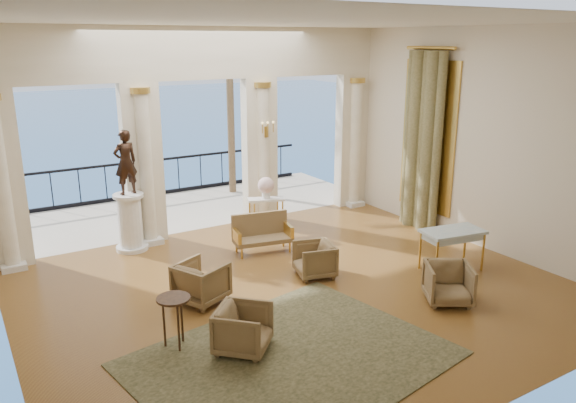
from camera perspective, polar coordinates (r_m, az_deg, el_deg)
floor at (r=9.92m, az=0.93°, el=-9.05°), size 9.00×9.00×0.00m
room_walls at (r=8.18m, az=5.27°, el=6.61°), size 9.00×9.00×9.00m
arcade at (r=12.48m, az=-8.59°, el=8.40°), size 9.00×0.56×4.50m
terrace at (r=14.84m, az=-11.19°, el=-0.93°), size 10.00×3.60×0.10m
balustrade at (r=16.18m, az=-13.29°, el=2.05°), size 9.00×0.06×1.03m
palm_tree at (r=15.73m, az=-6.05°, el=15.55°), size 2.00×2.00×4.50m
curtain at (r=13.05m, az=13.46°, el=5.96°), size 0.33×1.40×4.09m
window_frame at (r=13.17m, az=14.06°, el=6.37°), size 0.04×1.60×3.40m
wall_sconce at (r=12.87m, az=-2.19°, el=7.19°), size 0.30×0.11×0.33m
rug at (r=7.99m, az=0.31°, el=-15.66°), size 4.53×3.79×0.02m
armchair_a at (r=8.04m, az=-4.58°, el=-12.60°), size 0.97×0.97×0.73m
armchair_b at (r=9.74m, az=16.00°, el=-7.83°), size 0.97×0.95×0.74m
armchair_c at (r=10.40m, az=2.71°, el=-5.76°), size 0.79×0.82×0.70m
armchair_d at (r=9.51m, az=-8.80°, el=-7.90°), size 0.94×0.96×0.76m
settee at (r=11.58m, az=-2.69°, el=-3.20°), size 1.27×0.73×0.79m
game_table at (r=10.98m, az=16.40°, el=-3.22°), size 1.24×0.82×0.79m
pedestal at (r=12.02m, az=-15.72°, el=-2.13°), size 0.66×0.66×1.21m
statue at (r=11.70m, az=-16.20°, el=3.84°), size 0.52×0.39×1.31m
console_table at (r=12.68m, az=-2.23°, el=-0.26°), size 0.88×0.60×0.78m
urn at (r=12.57m, az=-2.25°, el=1.54°), size 0.37×0.37×0.49m
side_table at (r=8.11m, az=-11.54°, el=-10.23°), size 0.48×0.48×0.77m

